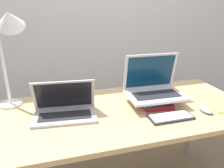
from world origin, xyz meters
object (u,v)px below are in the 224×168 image
Objects in this scene: laptop_left at (65,109)px; wireless_keyboard at (171,117)px; desk_lamp at (9,32)px; mouse at (206,110)px; book_stack at (153,100)px; laptop_on_books at (154,87)px; notepad at (224,103)px.

laptop_left is 1.48× the size of wireless_keyboard.
desk_lamp is (-0.87, 0.41, 0.47)m from wireless_keyboard.
mouse is (0.84, -0.19, -0.03)m from laptop_left.
mouse is at bearing -37.40° from book_stack.
book_stack is at bearing -13.35° from desk_lamp.
book_stack is 0.69× the size of laptop_on_books.
notepad is 0.44× the size of desk_lamp.
wireless_keyboard is at bearing -171.06° from notepad.
notepad is 1.43m from desk_lamp.
laptop_left is 0.58m from book_stack.
laptop_left is at bearing -177.69° from laptop_on_books.
laptop_left is at bearing 172.70° from notepad.
laptop_left is 1.04m from notepad.
wireless_keyboard is (0.01, -0.23, -0.11)m from laptop_on_books.
desk_lamp is (-0.27, 0.21, 0.44)m from laptop_left.
mouse is (0.26, -0.20, -0.01)m from book_stack.
wireless_keyboard is 2.45× the size of mouse.
desk_lamp is at bearing 165.33° from notepad.
book_stack is 0.94× the size of notepad.
book_stack reaches higher than mouse.
book_stack is 0.09m from laptop_on_books.
book_stack is 0.48m from notepad.
notepad is (0.19, 0.06, -0.01)m from mouse.
desk_lamp is (-0.85, 0.20, 0.45)m from book_stack.
book_stack is 0.33m from mouse.
mouse is at bearing -19.89° from desk_lamp.
wireless_keyboard is 0.95× the size of notepad.
laptop_left is 3.62× the size of mouse.
mouse is at bearing 1.77° from wireless_keyboard.
desk_lamp is (-1.11, 0.40, 0.46)m from mouse.
laptop_on_books is 1.35× the size of notepad.
laptop_left is at bearing -37.75° from desk_lamp.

